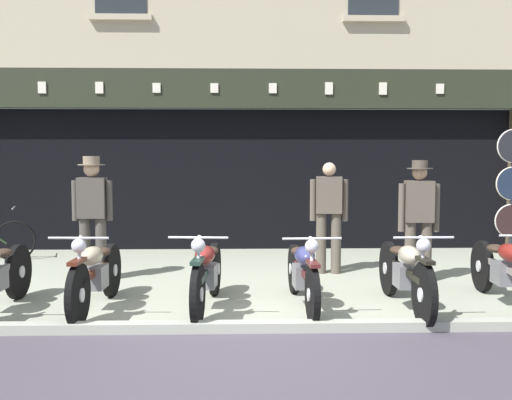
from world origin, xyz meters
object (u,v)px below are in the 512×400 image
Objects in this scene: advert_board_far at (66,164)px; motorcycle_left at (96,273)px; salesman_left at (92,211)px; shopkeeper_center at (329,212)px; advert_board_near at (116,159)px; salesman_right at (419,215)px; motorcycle_center at (303,272)px; motorcycle_right at (504,269)px; motorcycle_center_left at (207,272)px; motorcycle_center_right at (405,272)px.

motorcycle_left is at bearing -70.19° from advert_board_far.
salesman_left is 3.16m from advert_board_far.
motorcycle_left is 1.74m from salesman_left.
salesman_left is 1.06× the size of shopkeeper_center.
shopkeeper_center is 1.72× the size of advert_board_near.
salesman_right is 6.50m from advert_board_far.
salesman_right is 1.76× the size of advert_board_near.
advert_board_near reaches higher than motorcycle_left.
motorcycle_right is (2.36, 0.02, 0.01)m from motorcycle_center.
advert_board_near reaches higher than salesman_right.
motorcycle_center_left is 0.98× the size of motorcycle_right.
motorcycle_center is 1.16m from motorcycle_center_right.
motorcycle_center_right is 2.23m from shopkeeper_center.
motorcycle_center is 2.36m from motorcycle_right.
motorcycle_right is at bearing 139.18° from shopkeeper_center.
motorcycle_center_right is (2.25, -0.09, 0.00)m from motorcycle_center_left.
motorcycle_center_right is 1.20× the size of salesman_left.
motorcycle_center_right is at bearing -41.58° from advert_board_far.
shopkeeper_center is (1.69, 2.02, 0.48)m from motorcycle_center_left.
salesman_right is 1.64× the size of advert_board_far.
salesman_left is at bearing 1.81° from salesman_right.
motorcycle_center_right is at bearing 157.24° from salesman_left.
motorcycle_left is 0.95× the size of motorcycle_center_right.
motorcycle_center_right is (3.50, -0.07, 0.00)m from motorcycle_left.
motorcycle_center_right is 1.27× the size of shopkeeper_center.
shopkeeper_center is (3.37, 0.44, -0.07)m from salesman_left.
motorcycle_left is 1.14× the size of salesman_left.
salesman_right is at bearing -61.33° from motorcycle_right.
motorcycle_center is at bearing -175.87° from motorcycle_left.
motorcycle_right is at bearing -176.52° from motorcycle_left.
motorcycle_center_right reaches higher than motorcycle_center.
motorcycle_right reaches higher than motorcycle_center.
shopkeeper_center is at bearing -44.74° from motorcycle_right.
motorcycle_left is at bearing -1.37° from motorcycle_center_right.
motorcycle_center_right is at bearing 72.51° from salesman_right.
salesman_left is (-3.92, 1.67, 0.55)m from motorcycle_center_right.
shopkeeper_center is 1.32m from salesman_right.
motorcycle_left is 2.35m from motorcycle_center.
motorcycle_left is 4.71m from motorcycle_right.
advert_board_far is (-5.11, 4.53, 1.16)m from motorcycle_center_right.
motorcycle_right is 2.68m from shopkeeper_center.
motorcycle_center_right is 6.29m from advert_board_near.
shopkeeper_center is 0.98× the size of salesman_right.
motorcycle_center_left is at bearing 0.02° from motorcycle_center.
motorcycle_center_left is at bearing 30.26° from salesman_right.
salesman_left is (-5.13, 1.52, 0.55)m from motorcycle_right.
motorcycle_center_left is 2.68m from shopkeeper_center.
advert_board_far reaches higher than motorcycle_center_left.
motorcycle_center_left is at bearing -2.46° from motorcycle_center_right.
advert_board_near reaches higher than motorcycle_center_right.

